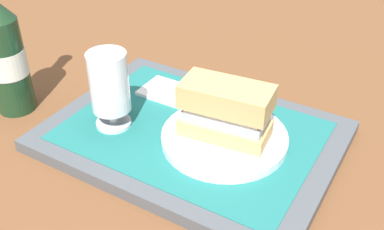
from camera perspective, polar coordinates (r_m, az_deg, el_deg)
ground_plane at (r=0.73m, az=-0.00°, el=-3.26°), size 3.00×3.00×0.00m
tray at (r=0.72m, az=-0.00°, el=-2.63°), size 0.44×0.32×0.02m
placemat at (r=0.71m, az=-0.00°, el=-1.95°), size 0.38×0.27×0.00m
plate at (r=0.69m, az=4.19°, el=-2.72°), size 0.19×0.19×0.01m
sandwich at (r=0.66m, az=4.09°, el=0.82°), size 0.14×0.08×0.08m
beer_glass at (r=0.70m, az=-10.25°, el=3.35°), size 0.06×0.06×0.12m
napkin_folded at (r=0.81m, az=-3.10°, el=2.97°), size 0.09×0.07×0.01m
beer_bottle at (r=0.81m, az=-22.37°, el=7.00°), size 0.07×0.07×0.27m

